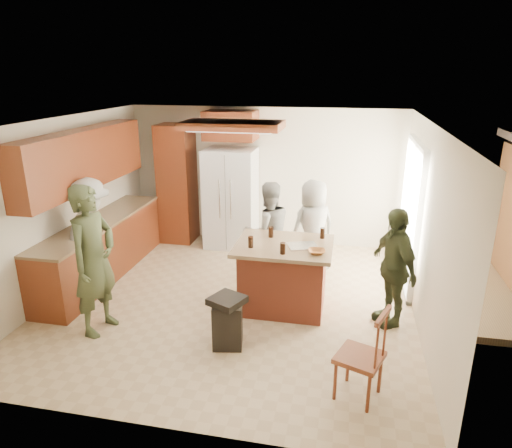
% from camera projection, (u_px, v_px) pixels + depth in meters
% --- Properties ---
extents(person_front_left, '(0.62, 0.77, 1.88)m').
position_uv_depth(person_front_left, '(94.00, 260.00, 5.49)').
color(person_front_left, '#384125').
rests_on(person_front_left, ground).
extents(person_behind_left, '(0.89, 0.78, 1.56)m').
position_uv_depth(person_behind_left, '(268.00, 232.00, 6.92)').
color(person_behind_left, gray).
rests_on(person_behind_left, ground).
extents(person_behind_right, '(0.89, 0.82, 1.53)m').
position_uv_depth(person_behind_right, '(313.00, 228.00, 7.17)').
color(person_behind_right, gray).
rests_on(person_behind_right, ground).
extents(person_side_right, '(0.81, 1.02, 1.55)m').
position_uv_depth(person_side_right, '(393.00, 267.00, 5.71)').
color(person_side_right, '#2F3820').
rests_on(person_side_right, ground).
extents(person_counter, '(0.62, 1.14, 1.70)m').
position_uv_depth(person_counter, '(92.00, 237.00, 6.53)').
color(person_counter, '#96978E').
rests_on(person_counter, ground).
extents(left_cabinetry, '(0.64, 3.00, 2.30)m').
position_uv_depth(left_cabinetry, '(96.00, 218.00, 7.00)').
color(left_cabinetry, maroon).
rests_on(left_cabinetry, ground).
extents(back_wall_units, '(1.80, 0.60, 2.45)m').
position_uv_depth(back_wall_units, '(190.00, 170.00, 8.36)').
color(back_wall_units, maroon).
rests_on(back_wall_units, ground).
extents(refrigerator, '(0.90, 0.76, 1.80)m').
position_uv_depth(refrigerator, '(231.00, 198.00, 8.29)').
color(refrigerator, white).
rests_on(refrigerator, ground).
extents(kitchen_island, '(1.28, 1.03, 0.93)m').
position_uv_depth(kitchen_island, '(283.00, 275.00, 6.19)').
color(kitchen_island, '#9F3F29').
rests_on(kitchen_island, ground).
extents(island_items, '(1.01, 0.74, 0.15)m').
position_uv_depth(island_items, '(299.00, 245.00, 5.90)').
color(island_items, silver).
rests_on(island_items, kitchen_island).
extents(trash_bin, '(0.48, 0.48, 0.63)m').
position_uv_depth(trash_bin, '(228.00, 321.00, 5.36)').
color(trash_bin, black).
rests_on(trash_bin, ground).
extents(spindle_chair, '(0.54, 0.54, 0.99)m').
position_uv_depth(spindle_chair, '(362.00, 358.00, 4.45)').
color(spindle_chair, maroon).
rests_on(spindle_chair, ground).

